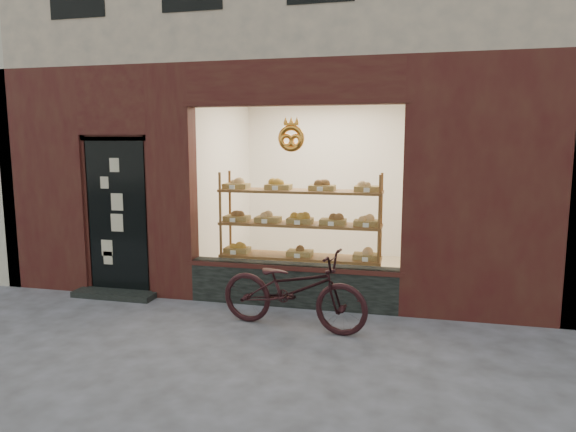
# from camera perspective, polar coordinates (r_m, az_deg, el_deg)

# --- Properties ---
(ground) EXTENTS (90.00, 90.00, 0.00)m
(ground) POSITION_cam_1_polar(r_m,az_deg,el_deg) (5.03, -10.39, -16.73)
(ground) COLOR #424242
(display_shelf) EXTENTS (2.20, 0.45, 1.70)m
(display_shelf) POSITION_cam_1_polar(r_m,az_deg,el_deg) (6.97, 1.33, -1.95)
(display_shelf) COLOR brown
(display_shelf) RESTS_ON ground
(bicycle) EXTENTS (1.82, 0.87, 0.92)m
(bicycle) POSITION_cam_1_polar(r_m,az_deg,el_deg) (5.86, 0.56, -8.11)
(bicycle) COLOR black
(bicycle) RESTS_ON ground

